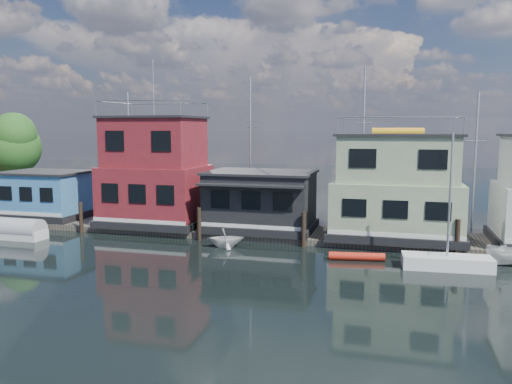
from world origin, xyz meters
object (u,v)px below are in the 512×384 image
(houseboat_blue, at_px, (46,195))
(houseboat_red, at_px, (156,174))
(houseboat_green, at_px, (396,188))
(tarp_runabout, at_px, (18,231))
(houseboat_dark, at_px, (261,201))
(dinghy_white, at_px, (225,238))
(red_kayak, at_px, (357,256))
(day_sailer, at_px, (447,261))

(houseboat_blue, relative_size, houseboat_red, 0.54)
(houseboat_green, xyz_separation_m, tarp_runabout, (-24.41, -5.63, -2.99))
(houseboat_dark, relative_size, dinghy_white, 3.23)
(red_kayak, xyz_separation_m, dinghy_white, (-8.16, 1.00, 0.37))
(houseboat_green, bearing_deg, houseboat_blue, -180.00)
(houseboat_blue, bearing_deg, houseboat_red, 0.00)
(houseboat_blue, bearing_deg, red_kayak, -11.96)
(houseboat_blue, height_order, red_kayak, houseboat_blue)
(houseboat_blue, height_order, tarp_runabout, houseboat_blue)
(red_kayak, height_order, dinghy_white, dinghy_white)
(houseboat_red, relative_size, houseboat_dark, 1.60)
(houseboat_red, relative_size, dinghy_white, 5.18)
(red_kayak, bearing_deg, houseboat_blue, 159.38)
(houseboat_green, relative_size, dinghy_white, 3.67)
(houseboat_green, distance_m, dinghy_white, 11.40)
(houseboat_blue, height_order, houseboat_green, houseboat_green)
(day_sailer, distance_m, tarp_runabout, 27.10)
(houseboat_dark, bearing_deg, tarp_runabout, -160.00)
(houseboat_dark, relative_size, red_kayak, 2.38)
(houseboat_green, distance_m, day_sailer, 7.00)
(red_kayak, bearing_deg, tarp_runabout, 172.48)
(houseboat_red, bearing_deg, dinghy_white, -31.56)
(red_kayak, distance_m, day_sailer, 4.75)
(houseboat_red, height_order, dinghy_white, houseboat_red)
(red_kayak, distance_m, dinghy_white, 8.23)
(day_sailer, bearing_deg, dinghy_white, 169.66)
(houseboat_red, xyz_separation_m, houseboat_dark, (8.00, -0.02, -1.69))
(houseboat_blue, xyz_separation_m, day_sailer, (29.19, -5.66, -1.78))
(red_kayak, bearing_deg, houseboat_dark, 134.78)
(day_sailer, bearing_deg, houseboat_red, 160.17)
(houseboat_green, distance_m, red_kayak, 6.48)
(day_sailer, bearing_deg, red_kayak, 170.44)
(dinghy_white, bearing_deg, houseboat_dark, -38.67)
(houseboat_blue, bearing_deg, tarp_runabout, -69.65)
(dinghy_white, bearing_deg, tarp_runabout, 73.10)
(day_sailer, bearing_deg, tarp_runabout, 176.14)
(day_sailer, height_order, tarp_runabout, day_sailer)
(houseboat_red, relative_size, day_sailer, 1.65)
(day_sailer, bearing_deg, houseboat_dark, 150.45)
(houseboat_dark, bearing_deg, dinghy_white, -105.96)
(tarp_runabout, bearing_deg, day_sailer, 0.30)
(houseboat_red, bearing_deg, red_kayak, -19.11)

